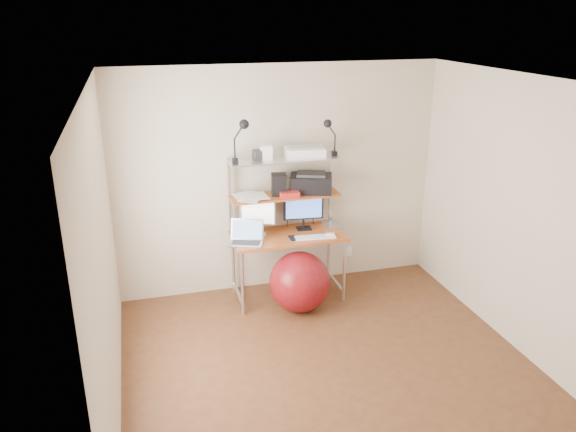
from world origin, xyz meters
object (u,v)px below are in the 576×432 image
Objects in this scene: monitor_silver at (258,215)px; laptop at (247,238)px; monitor_black at (303,210)px; printer at (311,183)px; exercise_ball at (300,282)px.

monitor_silver is 0.31m from laptop.
monitor_black is 1.07× the size of laptop.
monitor_black is (0.52, 0.03, -0.00)m from monitor_silver.
printer is (0.61, 0.06, 0.29)m from monitor_silver.
exercise_ball is (0.35, -0.42, -0.64)m from monitor_silver.
monitor_black is 0.80m from exercise_ball.
printer reaches higher than monitor_black.
exercise_ball is at bearing -99.55° from printer.
printer reaches higher than exercise_ball.
monitor_black is at bearing 22.12° from monitor_silver.
monitor_silver is at bearing -155.09° from printer.
exercise_ball is at bearing -105.59° from monitor_black.
exercise_ball is (0.51, -0.23, -0.47)m from laptop.
laptop is (-0.16, -0.19, -0.17)m from monitor_silver.
monitor_silver is 0.65× the size of exercise_ball.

